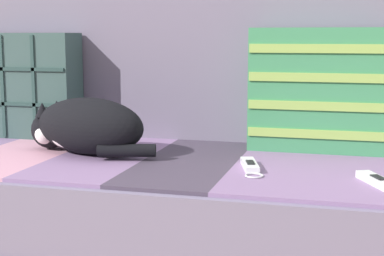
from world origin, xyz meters
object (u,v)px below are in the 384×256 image
(throw_pillow_quilted, at_px, (28,85))
(sleeping_cat, at_px, (84,127))
(game_remote_far, at_px, (378,181))
(couch, at_px, (153,212))
(throw_pillow_striped, at_px, (318,90))
(game_remote_near, at_px, (250,166))

(throw_pillow_quilted, relative_size, sleeping_cat, 0.82)
(sleeping_cat, relative_size, game_remote_far, 2.30)
(couch, bearing_deg, sleeping_cat, -171.12)
(throw_pillow_striped, xyz_separation_m, game_remote_far, (0.17, -0.41, -0.18))
(game_remote_far, bearing_deg, game_remote_near, 164.76)
(throw_pillow_striped, bearing_deg, sleeping_cat, -160.97)
(throw_pillow_striped, distance_m, game_remote_near, 0.40)
(throw_pillow_quilted, bearing_deg, sleeping_cat, -36.08)
(throw_pillow_striped, height_order, game_remote_near, throw_pillow_striped)
(throw_pillow_striped, bearing_deg, game_remote_far, -67.53)
(throw_pillow_quilted, height_order, sleeping_cat, throw_pillow_quilted)
(game_remote_near, bearing_deg, sleeping_cat, 171.02)
(couch, relative_size, game_remote_far, 8.84)
(throw_pillow_striped, distance_m, game_remote_far, 0.48)
(couch, xyz_separation_m, sleeping_cat, (-0.21, -0.03, 0.26))
(couch, bearing_deg, throw_pillow_quilted, 159.04)
(couch, xyz_separation_m, throw_pillow_striped, (0.48, 0.20, 0.37))
(couch, distance_m, sleeping_cat, 0.34)
(throw_pillow_quilted, xyz_separation_m, game_remote_near, (0.86, -0.32, -0.18))
(game_remote_far, bearing_deg, couch, 162.41)
(couch, distance_m, game_remote_near, 0.39)
(game_remote_near, height_order, game_remote_far, same)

